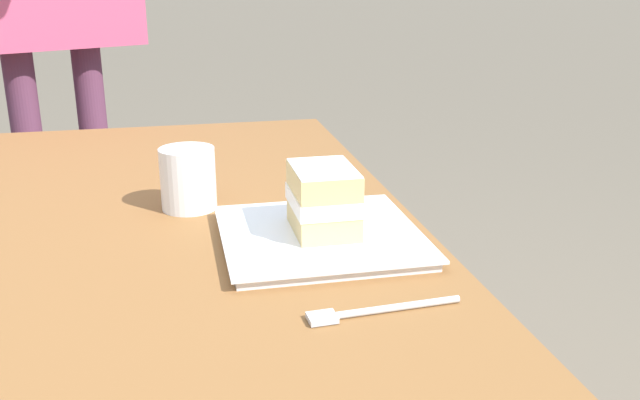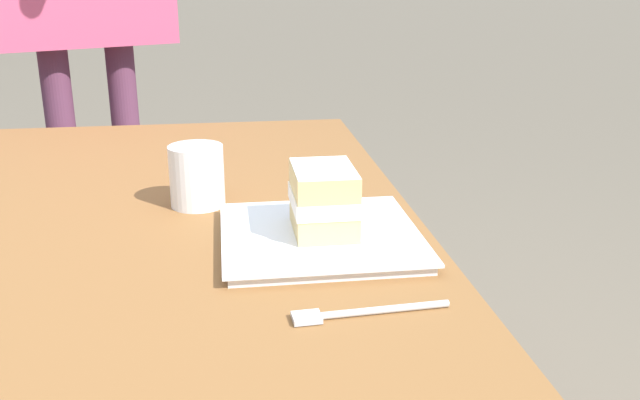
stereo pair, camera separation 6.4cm
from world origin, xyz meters
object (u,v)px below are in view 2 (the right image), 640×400
object	(u,v)px
dessert_plate	(320,237)
cake_slice	(324,199)
dessert_fork	(360,312)
patio_table	(35,321)
coffee_cup	(197,175)

from	to	relation	value
dessert_plate	cake_slice	world-z (taller)	cake_slice
dessert_plate	dessert_fork	size ratio (longest dim) A/B	1.52
patio_table	cake_slice	world-z (taller)	cake_slice
cake_slice	dessert_fork	world-z (taller)	cake_slice
dessert_plate	cake_slice	size ratio (longest dim) A/B	2.33
dessert_plate	cake_slice	xyz separation A→B (m)	(0.00, -0.01, 0.05)
patio_table	cake_slice	xyz separation A→B (m)	(0.03, -0.37, 0.13)
patio_table	dessert_plate	world-z (taller)	dessert_plate
cake_slice	dessert_fork	bearing A→B (deg)	-177.74
patio_table	coffee_cup	distance (m)	0.31
dessert_plate	coffee_cup	xyz separation A→B (m)	(0.18, 0.16, 0.04)
cake_slice	coffee_cup	xyz separation A→B (m)	(0.17, 0.17, -0.01)
dessert_plate	cake_slice	bearing A→B (deg)	-70.58
dessert_fork	coffee_cup	world-z (taller)	coffee_cup
patio_table	dessert_fork	xyz separation A→B (m)	(-0.18, -0.38, 0.08)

